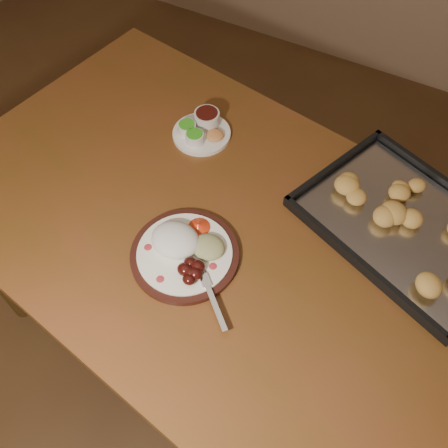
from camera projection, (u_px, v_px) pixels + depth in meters
The scene contains 5 objects.
ground at pixel (129, 364), 1.80m from camera, with size 4.00×4.00×0.00m, color brown.
dining_table at pixel (224, 247), 1.31m from camera, with size 1.64×1.16×0.75m.
dinner_plate at pixel (185, 250), 1.17m from camera, with size 0.31×0.26×0.06m.
condiment_saucer at pixel (201, 129), 1.39m from camera, with size 0.16×0.16×0.06m.
baking_tray at pixel (407, 224), 1.22m from camera, with size 0.59×0.52×0.05m.
Camera 1 is at (0.58, -0.37, 1.77)m, focal length 40.00 mm.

